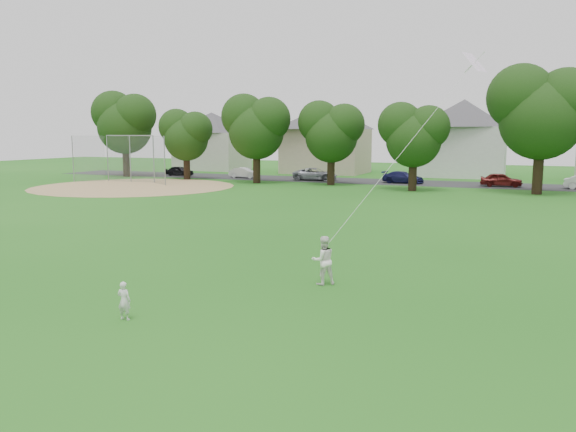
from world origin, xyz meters
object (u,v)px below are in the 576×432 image
at_px(toddler, 124,301).
at_px(baseball_backstop, 127,159).
at_px(older_boy, 323,260).
at_px(kite, 402,152).

bearing_deg(toddler, baseball_backstop, -57.15).
xyz_separation_m(toddler, older_boy, (3.54, 5.20, 0.27)).
bearing_deg(older_boy, baseball_backstop, -81.70).
height_order(toddler, older_boy, older_boy).
bearing_deg(baseball_backstop, kite, -38.99).
bearing_deg(baseball_backstop, older_boy, -43.06).
xyz_separation_m(toddler, baseball_backstop, (-26.86, 33.61, 1.79)).
height_order(toddler, baseball_backstop, baseball_backstop).
xyz_separation_m(older_boy, kite, (1.94, 2.24, 3.36)).
relative_size(toddler, kite, 0.12).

